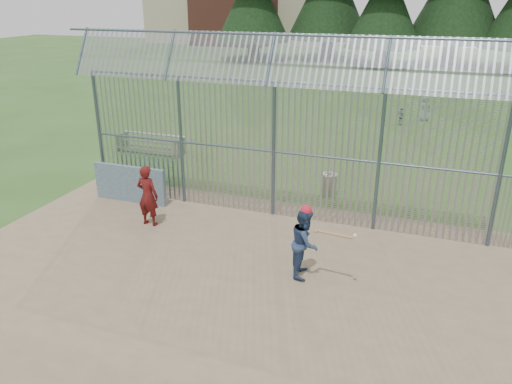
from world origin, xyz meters
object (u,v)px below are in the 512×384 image
at_px(batter, 305,243).
at_px(onlooker, 148,196).
at_px(trash_can, 329,184).
at_px(bleacher, 150,143).
at_px(dugout_wall, 130,184).

relative_size(batter, onlooker, 0.93).
bearing_deg(batter, onlooker, 70.04).
distance_m(batter, trash_can, 5.28).
height_order(trash_can, bleacher, trash_can).
distance_m(batter, onlooker, 5.05).
bearing_deg(onlooker, trash_can, -134.84).
bearing_deg(onlooker, bleacher, -56.73).
xyz_separation_m(dugout_wall, onlooker, (1.46, -1.29, 0.29)).
xyz_separation_m(batter, onlooker, (-4.92, 1.18, 0.06)).
xyz_separation_m(trash_can, bleacher, (-8.14, 2.23, 0.03)).
height_order(batter, onlooker, onlooker).
height_order(dugout_wall, trash_can, dugout_wall).
relative_size(batter, bleacher, 0.56).
relative_size(batter, trash_can, 2.04).
relative_size(dugout_wall, batter, 1.50).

